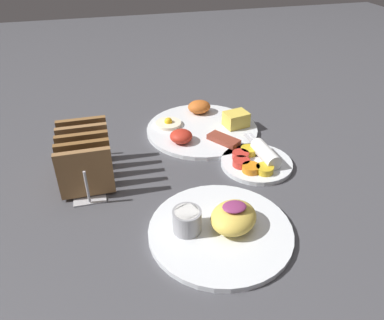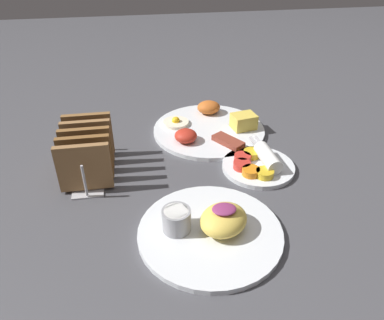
{
  "view_description": "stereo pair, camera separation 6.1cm",
  "coord_description": "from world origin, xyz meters",
  "px_view_note": "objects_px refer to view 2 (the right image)",
  "views": [
    {
      "loc": [
        -0.17,
        -0.61,
        0.45
      ],
      "look_at": [
        -0.01,
        0.01,
        0.03
      ],
      "focal_mm": 35.0,
      "sensor_mm": 36.0,
      "label": 1
    },
    {
      "loc": [
        -0.11,
        -0.62,
        0.45
      ],
      "look_at": [
        -0.01,
        0.01,
        0.03
      ],
      "focal_mm": 35.0,
      "sensor_mm": 36.0,
      "label": 2
    }
  ],
  "objects_px": {
    "toast_rack": "(87,152)",
    "plate_breakfast": "(209,127)",
    "plate_foreground": "(210,227)",
    "plate_condiments": "(259,165)"
  },
  "relations": [
    {
      "from": "toast_rack",
      "to": "plate_breakfast",
      "type": "bearing_deg",
      "value": 25.29
    },
    {
      "from": "plate_foreground",
      "to": "toast_rack",
      "type": "height_order",
      "value": "toast_rack"
    },
    {
      "from": "plate_foreground",
      "to": "toast_rack",
      "type": "distance_m",
      "value": 0.3
    },
    {
      "from": "plate_breakfast",
      "to": "plate_condiments",
      "type": "xyz_separation_m",
      "value": [
        0.07,
        -0.18,
        0.0
      ]
    },
    {
      "from": "plate_condiments",
      "to": "toast_rack",
      "type": "height_order",
      "value": "toast_rack"
    },
    {
      "from": "plate_breakfast",
      "to": "plate_condiments",
      "type": "relative_size",
      "value": 1.61
    },
    {
      "from": "plate_foreground",
      "to": "toast_rack",
      "type": "xyz_separation_m",
      "value": [
        -0.21,
        0.22,
        0.03
      ]
    },
    {
      "from": "plate_condiments",
      "to": "plate_breakfast",
      "type": "bearing_deg",
      "value": 110.98
    },
    {
      "from": "plate_condiments",
      "to": "toast_rack",
      "type": "bearing_deg",
      "value": 172.17
    },
    {
      "from": "plate_breakfast",
      "to": "plate_foreground",
      "type": "distance_m",
      "value": 0.36
    }
  ]
}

